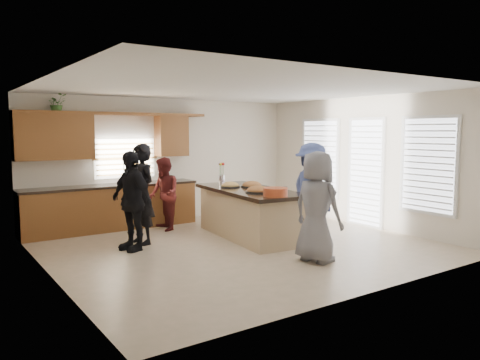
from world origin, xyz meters
TOP-DOWN VIEW (x-y plane):
  - floor at (0.00, 0.00)m, footprint 6.50×6.50m
  - room_shell at (0.00, 0.00)m, footprint 6.52×6.02m
  - back_cabinetry at (-1.47, 2.73)m, footprint 4.08×0.66m
  - right_wall_glazing at (3.22, -0.13)m, footprint 0.06×4.00m
  - island at (0.55, 0.47)m, footprint 1.45×2.81m
  - platter_front at (0.39, -0.02)m, footprint 0.46×0.46m
  - platter_mid at (0.78, 0.71)m, footprint 0.44×0.44m
  - platter_back at (0.40, 0.93)m, footprint 0.39×0.39m
  - salad_bowl at (0.31, -0.63)m, footprint 0.42×0.42m
  - clear_cup at (0.76, -0.36)m, footprint 0.07×0.07m
  - plate_stack at (0.58, 1.29)m, footprint 0.24×0.24m
  - flower_vase at (0.70, 1.72)m, footprint 0.14×0.14m
  - potted_plant at (-2.42, 2.82)m, footprint 0.43×0.40m
  - woman_left_back at (-1.39, 1.16)m, footprint 0.52×0.72m
  - woman_left_mid at (-0.55, 1.99)m, footprint 0.67×0.81m
  - woman_left_front at (-1.72, 0.82)m, footprint 0.67×1.09m
  - woman_right_back at (1.59, -0.16)m, footprint 0.95×1.32m
  - woman_right_front at (0.42, -1.53)m, footprint 0.69×0.94m

SIDE VIEW (x-z plane):
  - floor at x=0.00m, z-range 0.00..0.00m
  - island at x=0.55m, z-range -0.02..0.93m
  - woman_left_mid at x=-0.55m, z-range 0.00..1.53m
  - woman_left_front at x=-1.72m, z-range 0.00..1.73m
  - woman_right_front at x=0.42m, z-range 0.00..1.76m
  - back_cabinetry at x=-1.47m, z-range -0.32..2.14m
  - woman_left_back at x=-1.39m, z-range 0.00..1.84m
  - woman_right_back at x=1.59m, z-range 0.00..1.84m
  - plate_stack at x=0.58m, z-range 0.95..0.99m
  - platter_back at x=0.40m, z-range 0.90..1.06m
  - platter_mid at x=0.78m, z-range 0.89..1.07m
  - platter_front at x=0.39m, z-range 0.88..1.07m
  - clear_cup at x=0.76m, z-range 0.95..1.06m
  - salad_bowl at x=0.31m, z-range 0.96..1.11m
  - flower_vase at x=0.70m, z-range 0.95..1.39m
  - right_wall_glazing at x=3.22m, z-range 0.22..2.47m
  - room_shell at x=0.00m, z-range 0.50..3.31m
  - potted_plant at x=-2.42m, z-range 2.40..2.80m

